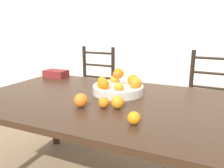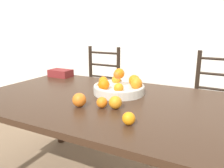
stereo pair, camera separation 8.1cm
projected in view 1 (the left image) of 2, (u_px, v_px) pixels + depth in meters
The scene contains 10 objects.
wall_back at pixel (154, 19), 2.76m from camera, with size 8.00×0.06×2.60m.
dining_table at pixel (96, 109), 1.49m from camera, with size 1.61×1.06×0.73m.
fruit_bowl at pixel (119, 86), 1.54m from camera, with size 0.36×0.36×0.18m.
orange_loose_0 at pixel (134, 118), 1.04m from camera, with size 0.06×0.06×0.06m.
orange_loose_1 at pixel (104, 103), 1.26m from camera, with size 0.06×0.06×0.06m.
orange_loose_2 at pixel (118, 102), 1.24m from camera, with size 0.08×0.08×0.08m.
orange_loose_3 at pixel (81, 100), 1.26m from camera, with size 0.08×0.08×0.08m.
chair_left at pixel (93, 92), 2.50m from camera, with size 0.43×0.41×0.98m.
chair_right at pixel (209, 107), 2.02m from camera, with size 0.44×0.43×0.98m.
book_stack at pixel (56, 74), 2.07m from camera, with size 0.21×0.13×0.07m.
Camera 1 is at (0.67, -1.24, 1.17)m, focal length 35.00 mm.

